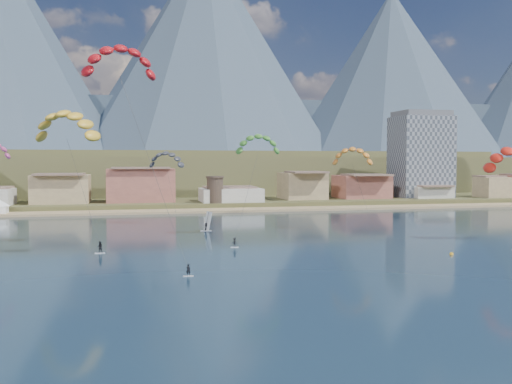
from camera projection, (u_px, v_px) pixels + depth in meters
ground at (313, 287)px, 69.87m from camera, size 2400.00×2400.00×0.00m
beach at (203, 211)px, 173.09m from camera, size 2200.00×12.00×0.90m
land at (149, 175)px, 615.29m from camera, size 2200.00×900.00×4.00m
foothills at (214, 173)px, 300.71m from camera, size 940.00×210.00×18.00m
mountain_ridge at (132, 72)px, 860.57m from camera, size 2060.00×480.00×400.00m
town at (70, 185)px, 179.46m from camera, size 400.00×24.00×12.00m
apartment_tower at (421, 155)px, 212.24m from camera, size 20.00×16.00×32.00m
watchtower at (215, 189)px, 181.65m from camera, size 5.82×5.82×8.60m
kitesurfer_red at (120, 57)px, 84.95m from camera, size 15.57×16.36×35.02m
kitesurfer_yellow at (67, 121)px, 104.32m from camera, size 14.08×17.99×27.11m
kitesurfer_green at (258, 142)px, 115.80m from camera, size 13.16×16.81×24.15m
distant_kite_dark at (166, 157)px, 137.19m from camera, size 9.65×7.39×19.40m
distant_kite_orange at (352, 153)px, 126.04m from camera, size 9.95×7.52×20.17m
windsurfer at (207, 225)px, 125.20m from camera, size 2.51×2.77×4.30m
buoy at (451, 254)px, 93.66m from camera, size 0.64×0.64×0.64m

